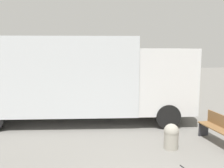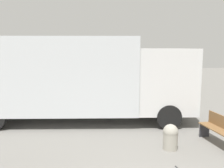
# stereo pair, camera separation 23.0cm
# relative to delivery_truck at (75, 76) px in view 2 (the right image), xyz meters

# --- Properties ---
(delivery_truck) EXTENTS (9.29, 3.78, 3.34)m
(delivery_truck) POSITION_rel_delivery_truck_xyz_m (0.00, 0.00, 0.00)
(delivery_truck) COLOR silver
(delivery_truck) RESTS_ON ground
(park_bench) EXTENTS (0.47, 1.71, 0.88)m
(park_bench) POSITION_rel_delivery_truck_xyz_m (4.28, -3.39, -1.34)
(park_bench) COLOR brown
(park_bench) RESTS_ON ground
(bollard_near_bench) EXTENTS (0.44, 0.44, 0.75)m
(bollard_near_bench) POSITION_rel_delivery_truck_xyz_m (2.65, -3.40, -1.44)
(bollard_near_bench) COLOR #9E998C
(bollard_near_bench) RESTS_ON ground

